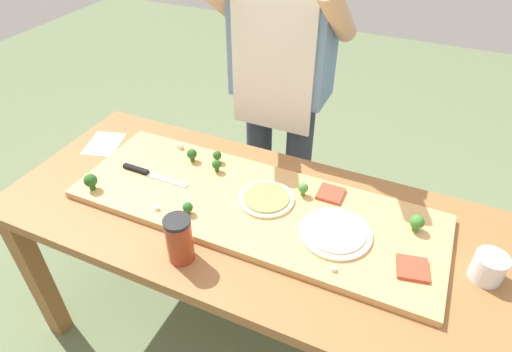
{
  "coord_description": "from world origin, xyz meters",
  "views": [
    {
      "loc": [
        0.47,
        -0.97,
        1.76
      ],
      "look_at": [
        -0.01,
        0.08,
        0.86
      ],
      "focal_mm": 30.23,
      "sensor_mm": 36.0,
      "label": 1
    }
  ],
  "objects_px": {
    "pizza_slice_far_left": "(413,268)",
    "broccoli_floret_front_left": "(217,156)",
    "cheese_crumble_b": "(180,146)",
    "sauce_jar": "(179,239)",
    "cheese_crumble_a": "(334,269)",
    "cheese_crumble_c": "(157,208)",
    "pizza_slice_center": "(331,194)",
    "pizza_whole_cheese_artichoke": "(335,233)",
    "broccoli_floret_back_right": "(417,222)",
    "prep_table": "(249,234)",
    "cook_center": "(281,73)",
    "broccoli_floret_front_mid": "(217,165)",
    "chefs_knife": "(146,173)",
    "recipe_note": "(104,144)",
    "flour_cup": "(488,268)",
    "broccoli_floret_back_mid": "(303,188)",
    "broccoli_floret_back_left": "(91,181)",
    "broccoli_floret_center_right": "(192,154)",
    "broccoli_floret_center_left": "(188,208)",
    "pizza_whole_pesto_green": "(266,198)"
  },
  "relations": [
    {
      "from": "pizza_whole_pesto_green",
      "to": "cheese_crumble_b",
      "type": "xyz_separation_m",
      "value": [
        -0.44,
        0.15,
        0.0
      ]
    },
    {
      "from": "cook_center",
      "to": "broccoli_floret_center_left",
      "type": "bearing_deg",
      "value": -93.9
    },
    {
      "from": "broccoli_floret_back_right",
      "to": "flour_cup",
      "type": "height_order",
      "value": "flour_cup"
    },
    {
      "from": "chefs_knife",
      "to": "recipe_note",
      "type": "xyz_separation_m",
      "value": [
        -0.31,
        0.12,
        -0.03
      ]
    },
    {
      "from": "broccoli_floret_front_left",
      "to": "cheese_crumble_a",
      "type": "distance_m",
      "value": 0.65
    },
    {
      "from": "broccoli_floret_back_left",
      "to": "cheese_crumble_a",
      "type": "distance_m",
      "value": 0.89
    },
    {
      "from": "broccoli_floret_front_mid",
      "to": "flour_cup",
      "type": "distance_m",
      "value": 0.94
    },
    {
      "from": "broccoli_floret_center_left",
      "to": "sauce_jar",
      "type": "bearing_deg",
      "value": -65.98
    },
    {
      "from": "pizza_slice_far_left",
      "to": "broccoli_floret_front_left",
      "type": "xyz_separation_m",
      "value": [
        -0.76,
        0.23,
        0.02
      ]
    },
    {
      "from": "broccoli_floret_front_left",
      "to": "cheese_crumble_b",
      "type": "relative_size",
      "value": 2.46
    },
    {
      "from": "broccoli_floret_front_left",
      "to": "cook_center",
      "type": "distance_m",
      "value": 0.45
    },
    {
      "from": "broccoli_floret_center_right",
      "to": "cheese_crumble_b",
      "type": "height_order",
      "value": "broccoli_floret_center_right"
    },
    {
      "from": "broccoli_floret_front_left",
      "to": "flour_cup",
      "type": "bearing_deg",
      "value": -8.82
    },
    {
      "from": "cheese_crumble_c",
      "to": "cheese_crumble_a",
      "type": "bearing_deg",
      "value": -0.6
    },
    {
      "from": "broccoli_floret_front_mid",
      "to": "flour_cup",
      "type": "xyz_separation_m",
      "value": [
        0.94,
        -0.1,
        -0.02
      ]
    },
    {
      "from": "broccoli_floret_back_mid",
      "to": "sauce_jar",
      "type": "bearing_deg",
      "value": -121.73
    },
    {
      "from": "recipe_note",
      "to": "flour_cup",
      "type": "bearing_deg",
      "value": -3.68
    },
    {
      "from": "pizza_whole_cheese_artichoke",
      "to": "broccoli_floret_center_left",
      "type": "relative_size",
      "value": 5.18
    },
    {
      "from": "cheese_crumble_a",
      "to": "cheese_crumble_b",
      "type": "relative_size",
      "value": 0.65
    },
    {
      "from": "broccoli_floret_front_left",
      "to": "recipe_note",
      "type": "height_order",
      "value": "broccoli_floret_front_left"
    },
    {
      "from": "broccoli_floret_center_right",
      "to": "broccoli_floret_center_left",
      "type": "distance_m",
      "value": 0.3
    },
    {
      "from": "broccoli_floret_back_mid",
      "to": "sauce_jar",
      "type": "height_order",
      "value": "sauce_jar"
    },
    {
      "from": "broccoli_floret_front_mid",
      "to": "chefs_knife",
      "type": "bearing_deg",
      "value": -152.15
    },
    {
      "from": "broccoli_floret_center_left",
      "to": "recipe_note",
      "type": "distance_m",
      "value": 0.61
    },
    {
      "from": "broccoli_floret_front_left",
      "to": "broccoli_floret_center_left",
      "type": "height_order",
      "value": "broccoli_floret_front_left"
    },
    {
      "from": "cheese_crumble_b",
      "to": "sauce_jar",
      "type": "distance_m",
      "value": 0.56
    },
    {
      "from": "chefs_knife",
      "to": "flour_cup",
      "type": "height_order",
      "value": "flour_cup"
    },
    {
      "from": "pizza_whole_cheese_artichoke",
      "to": "broccoli_floret_back_right",
      "type": "bearing_deg",
      "value": 28.99
    },
    {
      "from": "cheese_crumble_a",
      "to": "chefs_knife",
      "type": "bearing_deg",
      "value": 168.68
    },
    {
      "from": "broccoli_floret_front_mid",
      "to": "cheese_crumble_c",
      "type": "xyz_separation_m",
      "value": [
        -0.08,
        -0.27,
        -0.02
      ]
    },
    {
      "from": "broccoli_floret_front_mid",
      "to": "cheese_crumble_c",
      "type": "height_order",
      "value": "broccoli_floret_front_mid"
    },
    {
      "from": "cheese_crumble_a",
      "to": "broccoli_floret_back_left",
      "type": "bearing_deg",
      "value": 179.75
    },
    {
      "from": "pizza_whole_cheese_artichoke",
      "to": "cheese_crumble_a",
      "type": "distance_m",
      "value": 0.14
    },
    {
      "from": "cheese_crumble_a",
      "to": "cook_center",
      "type": "xyz_separation_m",
      "value": [
        -0.46,
        0.72,
        0.22
      ]
    },
    {
      "from": "prep_table",
      "to": "cook_center",
      "type": "bearing_deg",
      "value": 102.05
    },
    {
      "from": "sauce_jar",
      "to": "recipe_note",
      "type": "height_order",
      "value": "sauce_jar"
    },
    {
      "from": "pizza_slice_far_left",
      "to": "pizza_slice_center",
      "type": "bearing_deg",
      "value": 144.37
    },
    {
      "from": "broccoli_floret_front_mid",
      "to": "cheese_crumble_a",
      "type": "height_order",
      "value": "broccoli_floret_front_mid"
    },
    {
      "from": "broccoli_floret_center_right",
      "to": "broccoli_floret_back_mid",
      "type": "bearing_deg",
      "value": -2.05
    },
    {
      "from": "broccoli_floret_center_right",
      "to": "cheese_crumble_b",
      "type": "distance_m",
      "value": 0.11
    },
    {
      "from": "cheese_crumble_a",
      "to": "flour_cup",
      "type": "height_order",
      "value": "flour_cup"
    },
    {
      "from": "pizza_slice_far_left",
      "to": "broccoli_floret_front_mid",
      "type": "xyz_separation_m",
      "value": [
        -0.74,
        0.18,
        0.02
      ]
    },
    {
      "from": "prep_table",
      "to": "broccoli_floret_front_left",
      "type": "distance_m",
      "value": 0.33
    },
    {
      "from": "broccoli_floret_back_right",
      "to": "cheese_crumble_c",
      "type": "height_order",
      "value": "broccoli_floret_back_right"
    },
    {
      "from": "cheese_crumble_c",
      "to": "recipe_note",
      "type": "xyz_separation_m",
      "value": [
        -0.46,
        0.27,
        -0.03
      ]
    },
    {
      "from": "pizza_slice_far_left",
      "to": "sauce_jar",
      "type": "xyz_separation_m",
      "value": [
        -0.65,
        -0.22,
        0.05
      ]
    },
    {
      "from": "broccoli_floret_front_mid",
      "to": "recipe_note",
      "type": "relative_size",
      "value": 0.29
    },
    {
      "from": "pizza_slice_center",
      "to": "cheese_crumble_c",
      "type": "xyz_separation_m",
      "value": [
        -0.51,
        -0.31,
        0.0
      ]
    },
    {
      "from": "cheese_crumble_c",
      "to": "sauce_jar",
      "type": "relative_size",
      "value": 0.09
    },
    {
      "from": "broccoli_floret_back_mid",
      "to": "broccoli_floret_back_left",
      "type": "xyz_separation_m",
      "value": [
        -0.69,
        -0.28,
        0.01
      ]
    }
  ]
}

